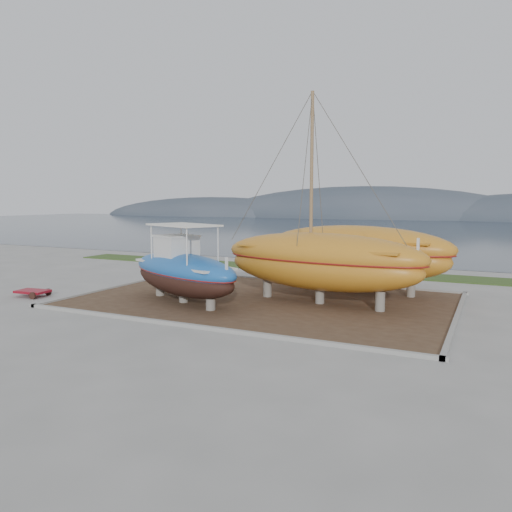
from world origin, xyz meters
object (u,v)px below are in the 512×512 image
at_px(orange_sailboat, 321,199).
at_px(orange_bare_hull, 356,259).
at_px(red_trailer, 33,293).
at_px(blue_caique, 183,264).
at_px(white_dinghy, 191,277).

bearing_deg(orange_sailboat, orange_bare_hull, 88.83).
xyz_separation_m(orange_bare_hull, red_trailer, (-14.88, -8.74, -1.64)).
distance_m(blue_caique, orange_sailboat, 7.35).
bearing_deg(white_dinghy, red_trailer, -138.76).
distance_m(white_dinghy, orange_bare_hull, 9.36).
height_order(white_dinghy, orange_bare_hull, orange_bare_hull).
relative_size(blue_caique, orange_bare_hull, 0.74).
bearing_deg(blue_caique, orange_sailboat, 47.30).
bearing_deg(orange_sailboat, red_trailer, -153.65).
bearing_deg(red_trailer, orange_sailboat, 11.37).
bearing_deg(orange_sailboat, white_dinghy, 179.76).
relative_size(orange_sailboat, red_trailer, 4.27).
xyz_separation_m(white_dinghy, orange_sailboat, (8.16, -1.21, 4.44)).
xyz_separation_m(white_dinghy, orange_bare_hull, (8.83, 2.87, 1.16)).
bearing_deg(blue_caique, orange_bare_hull, 68.67).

